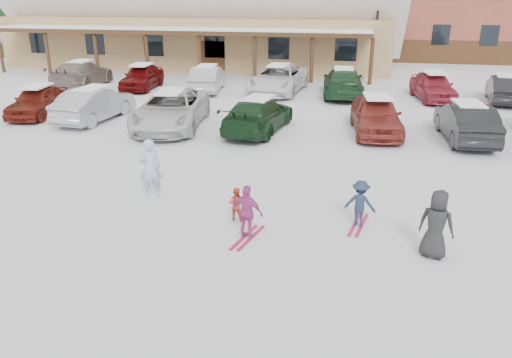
% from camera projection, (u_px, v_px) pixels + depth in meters
% --- Properties ---
extents(ground, '(160.00, 160.00, 0.00)m').
position_uv_depth(ground, '(236.00, 230.00, 12.23)').
color(ground, silver).
rests_on(ground, ground).
extents(day_lodge, '(29.12, 12.50, 10.38)m').
position_uv_depth(day_lodge, '(203.00, 11.00, 38.03)').
color(day_lodge, tan).
rests_on(day_lodge, ground).
extents(lamp_post, '(0.50, 0.25, 5.90)m').
position_uv_depth(lamp_post, '(377.00, 24.00, 32.87)').
color(lamp_post, black).
rests_on(lamp_post, ground).
extents(adult_skier, '(0.74, 0.66, 1.71)m').
position_uv_depth(adult_skier, '(150.00, 168.00, 13.93)').
color(adult_skier, '#9BB1D5').
rests_on(adult_skier, ground).
extents(toddler_red, '(0.45, 0.36, 0.88)m').
position_uv_depth(toddler_red, '(236.00, 204.00, 12.66)').
color(toddler_red, '#CA422B').
rests_on(toddler_red, ground).
extents(child_navy, '(0.84, 0.59, 1.19)m').
position_uv_depth(child_navy, '(360.00, 203.00, 12.29)').
color(child_navy, '#1B283D').
rests_on(child_navy, ground).
extents(skis_child_navy, '(0.47, 1.41, 0.03)m').
position_uv_depth(skis_child_navy, '(358.00, 225.00, 12.50)').
color(skis_child_navy, '#A71741').
rests_on(skis_child_navy, ground).
extents(child_magenta, '(0.84, 0.52, 1.34)m').
position_uv_depth(child_magenta, '(247.00, 213.00, 11.61)').
color(child_magenta, '#AB3780').
rests_on(child_magenta, ground).
extents(skis_child_magenta, '(0.55, 1.40, 0.03)m').
position_uv_depth(skis_child_magenta, '(247.00, 238.00, 11.85)').
color(skis_child_magenta, '#A71741').
rests_on(skis_child_magenta, ground).
extents(bystander_dark, '(0.90, 0.76, 1.57)m').
position_uv_depth(bystander_dark, '(436.00, 224.00, 10.78)').
color(bystander_dark, black).
rests_on(bystander_dark, ground).
extents(parked_car_0, '(2.09, 4.22, 1.38)m').
position_uv_depth(parked_car_0, '(38.00, 101.00, 22.99)').
color(parked_car_0, maroon).
rests_on(parked_car_0, ground).
extents(parked_car_1, '(2.00, 4.60, 1.47)m').
position_uv_depth(parked_car_1, '(94.00, 104.00, 22.13)').
color(parked_car_1, '#99999D').
rests_on(parked_car_1, ground).
extents(parked_car_2, '(3.19, 5.81, 1.54)m').
position_uv_depth(parked_car_2, '(171.00, 110.00, 21.00)').
color(parked_car_2, silver).
rests_on(parked_car_2, ground).
extents(parked_car_3, '(2.61, 5.01, 1.39)m').
position_uv_depth(parked_car_3, '(258.00, 115.00, 20.46)').
color(parked_car_3, black).
rests_on(parked_car_3, ground).
extents(parked_car_4, '(2.25, 4.65, 1.53)m').
position_uv_depth(parked_car_4, '(376.00, 115.00, 20.13)').
color(parked_car_4, maroon).
rests_on(parked_car_4, ground).
extents(parked_car_5, '(1.81, 4.53, 1.46)m').
position_uv_depth(parked_car_5, '(466.00, 122.00, 19.20)').
color(parked_car_5, black).
rests_on(parked_car_5, ground).
extents(parked_car_7, '(2.48, 5.39, 1.53)m').
position_uv_depth(parked_car_7, '(82.00, 74.00, 29.66)').
color(parked_car_7, gray).
rests_on(parked_car_7, ground).
extents(parked_car_8, '(1.87, 4.22, 1.41)m').
position_uv_depth(parked_car_8, '(142.00, 77.00, 29.15)').
color(parked_car_8, '#590909').
rests_on(parked_car_8, ground).
extents(parked_car_9, '(2.04, 4.54, 1.45)m').
position_uv_depth(parked_car_9, '(207.00, 79.00, 28.45)').
color(parked_car_9, '#A5A6A9').
rests_on(parked_car_9, ground).
extents(parked_car_10, '(3.14, 5.81, 1.55)m').
position_uv_depth(parked_car_10, '(278.00, 79.00, 28.04)').
color(parked_car_10, white).
rests_on(parked_car_10, ground).
extents(parked_car_11, '(2.39, 5.29, 1.51)m').
position_uv_depth(parked_car_11, '(343.00, 82.00, 27.13)').
color(parked_car_11, '#1B3F22').
rests_on(parked_car_11, ground).
extents(parked_car_12, '(2.34, 4.45, 1.44)m').
position_uv_depth(parked_car_12, '(433.00, 86.00, 26.26)').
color(parked_car_12, '#9D2737').
rests_on(parked_car_12, ground).
extents(parked_car_13, '(2.04, 4.38, 1.39)m').
position_uv_depth(parked_car_13, '(505.00, 89.00, 25.69)').
color(parked_car_13, black).
rests_on(parked_car_13, ground).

